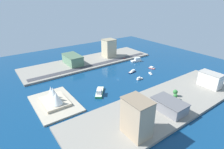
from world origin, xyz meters
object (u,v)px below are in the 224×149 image
at_px(yacht_sleek_gray, 139,79).
at_px(apartment_midrise_tan, 137,117).
at_px(office_block_beige, 109,48).
at_px(warehouse_low_gray, 169,106).
at_px(terminal_long_green, 73,59).
at_px(pickup_red, 124,58).
at_px(sailboat_small_white, 150,73).
at_px(patrol_launch_navy, 132,72).
at_px(traffic_light_waterfront, 87,66).
at_px(opera_landmark, 54,97).
at_px(ferry_white_commuter, 137,60).
at_px(hotel_broad_white, 210,80).
at_px(sedan_silver, 130,57).
at_px(tugboat_red, 152,68).
at_px(ferry_green_doubledeck, 99,92).

height_order(yacht_sleek_gray, apartment_midrise_tan, apartment_midrise_tan).
bearing_deg(office_block_beige, apartment_midrise_tan, 151.31).
height_order(warehouse_low_gray, office_block_beige, office_block_beige).
bearing_deg(yacht_sleek_gray, terminal_long_green, 26.07).
bearing_deg(pickup_red, sailboat_small_white, 173.17).
height_order(patrol_launch_navy, traffic_light_waterfront, traffic_light_waterfront).
distance_m(sailboat_small_white, terminal_long_green, 136.27).
height_order(sailboat_small_white, opera_landmark, opera_landmark).
distance_m(ferry_white_commuter, hotel_broad_white, 135.36).
distance_m(sedan_silver, pickup_red, 15.04).
bearing_deg(patrol_launch_navy, pickup_red, -26.92).
relative_size(yacht_sleek_gray, opera_landmark, 0.33).
bearing_deg(ferry_white_commuter, pickup_red, 32.18).
height_order(warehouse_low_gray, sedan_silver, warehouse_low_gray).
height_order(sailboat_small_white, pickup_red, sailboat_small_white).
relative_size(pickup_red, traffic_light_waterfront, 0.68).
relative_size(sailboat_small_white, apartment_midrise_tan, 0.30).
relative_size(patrol_launch_navy, traffic_light_waterfront, 2.35).
distance_m(yacht_sleek_gray, tugboat_red, 51.55).
height_order(ferry_white_commuter, traffic_light_waterfront, traffic_light_waterfront).
xyz_separation_m(ferry_white_commuter, tugboat_red, (-41.06, 2.95, -1.37)).
height_order(ferry_green_doubledeck, patrol_launch_navy, ferry_green_doubledeck).
distance_m(yacht_sleek_gray, apartment_midrise_tan, 121.23).
bearing_deg(tugboat_red, warehouse_low_gray, 140.87).
distance_m(sailboat_small_white, office_block_beige, 107.22).
height_order(sailboat_small_white, terminal_long_green, terminal_long_green).
bearing_deg(yacht_sleek_gray, ferry_white_commuter, -39.57).
distance_m(pickup_red, traffic_light_waterfront, 82.62).
distance_m(ferry_green_doubledeck, opera_landmark, 55.38).
height_order(yacht_sleek_gray, ferry_white_commuter, ferry_white_commuter).
xyz_separation_m(pickup_red, traffic_light_waterfront, (-3.79, 82.46, 3.45)).
bearing_deg(tugboat_red, opera_landmark, 94.39).
height_order(hotel_broad_white, terminal_long_green, hotel_broad_white).
xyz_separation_m(ferry_green_doubledeck, tugboat_red, (21.62, -118.29, -1.31)).
bearing_deg(ferry_green_doubledeck, pickup_red, -52.33).
distance_m(patrol_launch_navy, warehouse_low_gray, 113.44).
bearing_deg(pickup_red, opera_landmark, 114.82).
distance_m(ferry_green_doubledeck, yacht_sleek_gray, 70.80).
height_order(tugboat_red, hotel_broad_white, hotel_broad_white).
relative_size(patrol_launch_navy, apartment_midrise_tan, 0.44).
relative_size(sailboat_small_white, office_block_beige, 0.30).
relative_size(warehouse_low_gray, terminal_long_green, 0.80).
xyz_separation_m(yacht_sleek_gray, ferry_white_commuter, (61.06, -50.47, 1.30)).
distance_m(apartment_midrise_tan, terminal_long_green, 199.03).
relative_size(yacht_sleek_gray, pickup_red, 2.63).
bearing_deg(sedan_silver, traffic_light_waterfront, 92.48).
height_order(apartment_midrise_tan, terminal_long_green, apartment_midrise_tan).
xyz_separation_m(pickup_red, opera_landmark, (-75.12, 162.45, 5.85)).
bearing_deg(hotel_broad_white, office_block_beige, 10.92).
bearing_deg(tugboat_red, ferry_green_doubledeck, 100.36).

